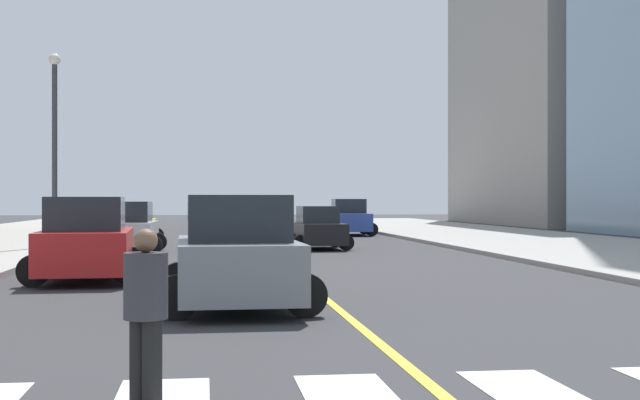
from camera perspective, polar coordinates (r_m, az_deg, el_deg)
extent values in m
cube|color=yellow|center=(43.62, -4.32, -2.49)|extent=(0.16, 80.00, 0.01)
cube|color=#9E9B93|center=(75.43, 17.42, 10.01)|extent=(18.00, 24.00, 30.00)
cube|color=slate|center=(15.70, -5.39, -4.30)|extent=(2.13, 4.50, 0.95)
cube|color=#1E2328|center=(15.40, -5.33, -1.19)|extent=(1.75, 2.27, 0.81)
cylinder|color=black|center=(17.19, -2.23, -5.16)|extent=(0.73, 0.25, 0.72)
cylinder|color=black|center=(17.08, -9.12, -5.19)|extent=(0.73, 0.25, 0.72)
cylinder|color=black|center=(14.47, -0.97, -6.13)|extent=(0.73, 0.25, 0.72)
cylinder|color=black|center=(14.34, -9.19, -6.19)|extent=(0.73, 0.25, 0.72)
cube|color=#B7B7BC|center=(32.57, -12.21, -2.16)|extent=(1.95, 4.17, 0.89)
cube|color=#1E2328|center=(32.31, -12.25, -0.76)|extent=(1.61, 2.10, 0.75)
cylinder|color=black|center=(33.78, -10.37, -2.66)|extent=(0.67, 0.23, 0.67)
cylinder|color=black|center=(33.97, -13.59, -2.65)|extent=(0.67, 0.23, 0.67)
cylinder|color=black|center=(31.23, -10.71, -2.88)|extent=(0.67, 0.23, 0.67)
cylinder|color=black|center=(31.43, -14.19, -2.86)|extent=(0.67, 0.23, 0.67)
cube|color=red|center=(21.60, -14.73, -3.13)|extent=(2.20, 4.51, 0.95)
cube|color=#1E2328|center=(21.31, -14.79, -0.88)|extent=(1.78, 2.28, 0.80)
cylinder|color=black|center=(22.93, -11.90, -3.87)|extent=(0.73, 0.26, 0.72)
cylinder|color=black|center=(23.09, -16.98, -3.84)|extent=(0.73, 0.26, 0.72)
cylinder|color=black|center=(20.20, -12.17, -4.39)|extent=(0.73, 0.26, 0.72)
cylinder|color=black|center=(20.38, -17.93, -4.35)|extent=(0.73, 0.26, 0.72)
cube|color=#2D479E|center=(47.88, 1.89, -1.42)|extent=(2.15, 4.45, 0.94)
cube|color=#1E2328|center=(48.13, 1.85, -0.40)|extent=(1.75, 2.25, 0.79)
cylinder|color=black|center=(46.43, 0.85, -1.91)|extent=(0.72, 0.26, 0.71)
cylinder|color=black|center=(46.68, 3.32, -1.90)|extent=(0.72, 0.26, 0.71)
cylinder|color=black|center=(49.13, 0.53, -1.80)|extent=(0.72, 0.26, 0.71)
cylinder|color=black|center=(49.37, 2.86, -1.79)|extent=(0.72, 0.26, 0.71)
cube|color=black|center=(34.35, -0.10, -2.16)|extent=(1.83, 3.79, 0.80)
cube|color=#1E2328|center=(34.55, -0.16, -0.95)|extent=(1.49, 1.92, 0.67)
cylinder|color=black|center=(33.09, -1.24, -2.77)|extent=(0.61, 0.22, 0.60)
cylinder|color=black|center=(33.39, 1.68, -2.75)|extent=(0.61, 0.22, 0.60)
cylinder|color=black|center=(35.38, -1.79, -2.59)|extent=(0.61, 0.22, 0.60)
cylinder|color=black|center=(35.65, 0.96, -2.57)|extent=(0.61, 0.22, 0.60)
cube|color=gold|center=(39.82, -11.80, -1.82)|extent=(1.82, 3.93, 0.84)
cube|color=#1E2328|center=(39.57, -11.82, -0.73)|extent=(1.51, 1.97, 0.71)
cylinder|color=black|center=(40.99, -10.43, -2.22)|extent=(0.64, 0.21, 0.63)
cylinder|color=black|center=(41.11, -12.95, -2.21)|extent=(0.64, 0.21, 0.63)
cylinder|color=black|center=(38.57, -10.58, -2.36)|extent=(0.64, 0.21, 0.63)
cylinder|color=black|center=(38.69, -13.25, -2.35)|extent=(0.64, 0.21, 0.63)
cube|color=silver|center=(61.12, -3.37, -1.07)|extent=(2.17, 4.64, 0.99)
cube|color=#1E2328|center=(61.39, -3.39, -0.24)|extent=(1.80, 2.33, 0.83)
cylinder|color=black|center=(59.62, -4.27, -1.47)|extent=(0.75, 0.25, 0.75)
cylinder|color=black|center=(59.81, -2.23, -1.46)|extent=(0.75, 0.25, 0.75)
cylinder|color=black|center=(62.47, -4.46, -1.40)|extent=(0.75, 0.25, 0.75)
cylinder|color=black|center=(62.65, -2.51, -1.39)|extent=(0.75, 0.25, 0.75)
cylinder|color=black|center=(8.37, -10.73, -10.32)|extent=(0.19, 0.19, 0.81)
cylinder|color=black|center=(8.50, -11.51, -10.17)|extent=(0.19, 0.19, 0.81)
cylinder|color=#2D2D33|center=(8.34, -11.12, -5.43)|extent=(0.41, 0.41, 0.61)
sphere|color=brown|center=(8.31, -11.12, -2.57)|extent=(0.22, 0.22, 0.22)
cylinder|color=#38383D|center=(34.85, -16.67, 2.79)|extent=(0.20, 0.20, 6.90)
sphere|color=silver|center=(35.21, -16.67, 8.64)|extent=(0.44, 0.44, 0.44)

